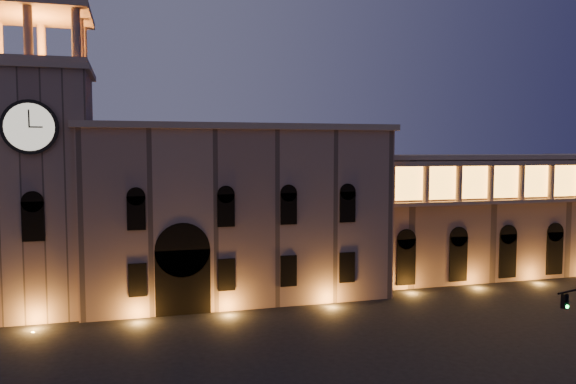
# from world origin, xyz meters

# --- Properties ---
(ground) EXTENTS (160.00, 160.00, 0.00)m
(ground) POSITION_xyz_m (0.00, 0.00, 0.00)
(ground) COLOR black
(ground) RESTS_ON ground
(government_building) EXTENTS (30.80, 12.80, 17.60)m
(government_building) POSITION_xyz_m (-2.08, 21.93, 8.77)
(government_building) COLOR #8F6F5D
(government_building) RESTS_ON ground
(clock_tower) EXTENTS (9.80, 9.80, 32.40)m
(clock_tower) POSITION_xyz_m (-20.50, 20.98, 12.50)
(clock_tower) COLOR #8F6F5D
(clock_tower) RESTS_ON ground
(colonnade_wing) EXTENTS (40.60, 11.50, 14.50)m
(colonnade_wing) POSITION_xyz_m (32.00, 23.92, 7.33)
(colonnade_wing) COLOR #896958
(colonnade_wing) RESTS_ON ground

